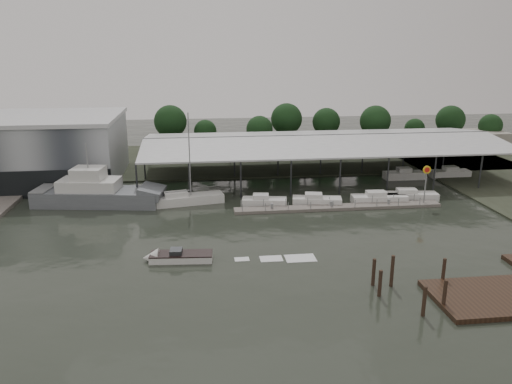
{
  "coord_description": "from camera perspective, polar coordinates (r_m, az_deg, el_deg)",
  "views": [
    {
      "loc": [
        -3.63,
        -51.75,
        20.85
      ],
      "look_at": [
        3.97,
        10.71,
        2.5
      ],
      "focal_mm": 35.0,
      "sensor_mm": 36.0,
      "label": 1
    }
  ],
  "objects": [
    {
      "name": "moored_cruiser_3",
      "position": [
        73.72,
        17.1,
        -0.41
      ],
      "size": [
        7.92,
        3.04,
        1.7
      ],
      "rotation": [
        0.0,
        0.0,
        -0.11
      ],
      "color": "white",
      "rests_on": "ground"
    },
    {
      "name": "horizon_tree_line",
      "position": [
        104.34,
        7.57,
        7.86
      ],
      "size": [
        72.5,
        10.79,
        9.76
      ],
      "color": "#2E2014",
      "rests_on": "ground"
    },
    {
      "name": "moored_cruiser_1",
      "position": [
        68.8,
        6.92,
        -0.97
      ],
      "size": [
        6.94,
        3.45,
        1.7
      ],
      "rotation": [
        0.0,
        0.0,
        -0.2
      ],
      "color": "white",
      "rests_on": "ground"
    },
    {
      "name": "land_strip_far",
      "position": [
        96.08,
        -4.62,
        3.74
      ],
      "size": [
        140.0,
        30.0,
        0.3
      ],
      "color": "#353B2C",
      "rests_on": "ground"
    },
    {
      "name": "storage_warehouse",
      "position": [
        86.65,
        -23.22,
        4.6
      ],
      "size": [
        24.5,
        20.5,
        10.5
      ],
      "color": "#9CA2A6",
      "rests_on": "ground"
    },
    {
      "name": "grey_trawler",
      "position": [
        71.51,
        -17.55,
        -0.15
      ],
      "size": [
        18.11,
        7.54,
        8.84
      ],
      "rotation": [
        0.0,
        0.0,
        -0.15
      ],
      "color": "slate",
      "rests_on": "ground"
    },
    {
      "name": "white_sailboat",
      "position": [
        69.43,
        -7.96,
        -0.82
      ],
      "size": [
        10.16,
        4.44,
        12.73
      ],
      "rotation": [
        0.0,
        0.0,
        0.19
      ],
      "color": "white",
      "rests_on": "ground"
    },
    {
      "name": "moored_cruiser_0",
      "position": [
        67.91,
        0.91,
        -1.08
      ],
      "size": [
        6.3,
        3.17,
        1.7
      ],
      "rotation": [
        0.0,
        0.0,
        -0.17
      ],
      "color": "white",
      "rests_on": "ground"
    },
    {
      "name": "shell_fuel_sign",
      "position": [
        70.97,
        18.87,
        1.57
      ],
      "size": [
        1.1,
        0.18,
        5.55
      ],
      "color": "gray",
      "rests_on": "ground"
    },
    {
      "name": "mooring_pilings",
      "position": [
        45.98,
        17.02,
        -10.09
      ],
      "size": [
        7.0,
        6.03,
        3.58
      ],
      "color": "#36261B",
      "rests_on": "ground"
    },
    {
      "name": "speedboat_underway",
      "position": [
        51.54,
        -9.19,
        -7.35
      ],
      "size": [
        17.99,
        3.47,
        2.0
      ],
      "rotation": [
        0.0,
        0.0,
        3.07
      ],
      "color": "white",
      "rests_on": "ground"
    },
    {
      "name": "moored_cruiser_2",
      "position": [
        71.33,
        13.84,
        -0.71
      ],
      "size": [
        7.75,
        2.62,
        1.7
      ],
      "rotation": [
        0.0,
        0.0,
        -0.06
      ],
      "color": "white",
      "rests_on": "ground"
    },
    {
      "name": "ground",
      "position": [
        55.91,
        -2.73,
        -5.66
      ],
      "size": [
        200.0,
        200.0,
        0.0
      ],
      "primitive_type": "plane",
      "color": "#262C24",
      "rests_on": "ground"
    },
    {
      "name": "covered_boat_shed",
      "position": [
        83.68,
        7.49,
        5.99
      ],
      "size": [
        58.24,
        24.0,
        6.96
      ],
      "color": "silver",
      "rests_on": "ground"
    },
    {
      "name": "distant_commercial_buildings",
      "position": [
        116.57,
        25.82,
        5.26
      ],
      "size": [
        22.0,
        8.0,
        4.0
      ],
      "color": "gray",
      "rests_on": "ground"
    },
    {
      "name": "floating_dock",
      "position": [
        67.72,
        9.38,
        -1.72
      ],
      "size": [
        28.0,
        2.0,
        1.4
      ],
      "color": "slate",
      "rests_on": "ground"
    }
  ]
}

